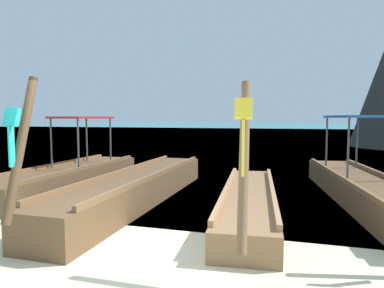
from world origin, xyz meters
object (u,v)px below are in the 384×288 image
at_px(longtail_boat_yellow_ribbon, 249,201).
at_px(longtail_boat_blue_ribbon, 363,188).
at_px(longtail_boat_turquoise_ribbon, 138,188).
at_px(longtail_boat_green_ribbon, 69,176).

height_order(longtail_boat_yellow_ribbon, longtail_boat_blue_ribbon, longtail_boat_blue_ribbon).
bearing_deg(longtail_boat_yellow_ribbon, longtail_boat_turquoise_ribbon, 177.15).
relative_size(longtail_boat_yellow_ribbon, longtail_boat_blue_ribbon, 0.87).
bearing_deg(longtail_boat_yellow_ribbon, longtail_boat_green_ribbon, 169.27).
relative_size(longtail_boat_turquoise_ribbon, longtail_boat_yellow_ribbon, 1.18).
distance_m(longtail_boat_green_ribbon, longtail_boat_blue_ribbon, 7.59).
bearing_deg(longtail_boat_blue_ribbon, longtail_boat_turquoise_ribbon, -164.77).
distance_m(longtail_boat_green_ribbon, longtail_boat_turquoise_ribbon, 2.63).
bearing_deg(longtail_boat_turquoise_ribbon, longtail_boat_blue_ribbon, 15.23).
xyz_separation_m(longtail_boat_turquoise_ribbon, longtail_boat_yellow_ribbon, (2.61, -0.13, -0.09)).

